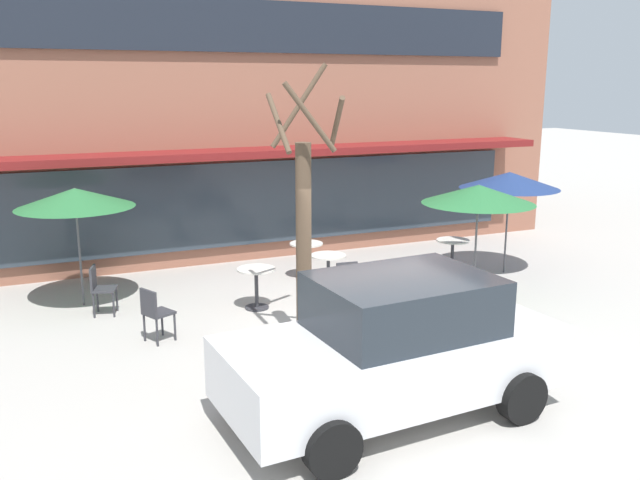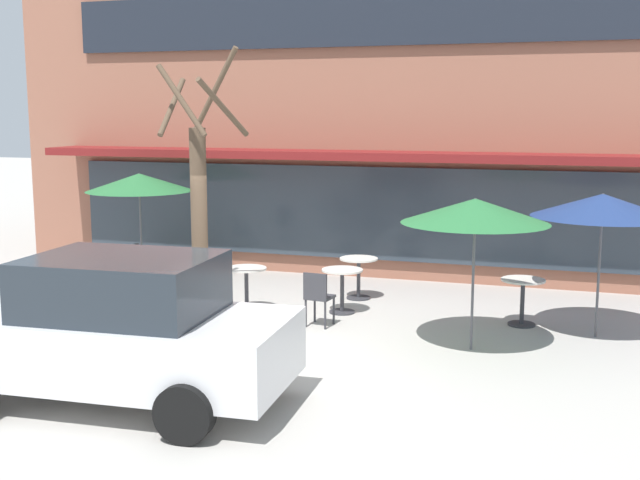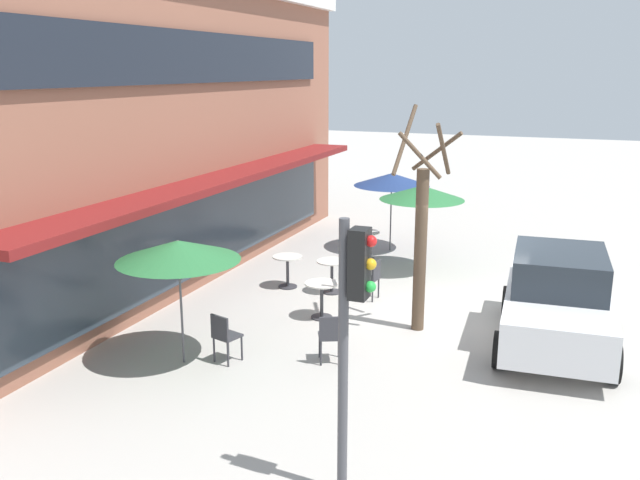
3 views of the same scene
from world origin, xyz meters
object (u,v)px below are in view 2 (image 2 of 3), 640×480
at_px(cafe_table_streetside, 342,283).
at_px(cafe_chair_2, 115,284).
at_px(cafe_table_mid_patio, 523,294).
at_px(cafe_chair_1, 135,264).
at_px(parked_sedan, 116,330).
at_px(cafe_table_by_tree, 246,282).
at_px(street_tree, 200,217).
at_px(patio_umbrella_corner_open, 139,182).
at_px(cafe_table_near_wall, 359,271).
at_px(patio_umbrella_green_folded, 603,206).
at_px(patio_umbrella_cream_folded, 475,211).
at_px(cafe_chair_0, 318,295).

bearing_deg(cafe_table_streetside, cafe_chair_2, -160.11).
distance_m(cafe_table_streetside, cafe_table_mid_patio, 2.99).
bearing_deg(cafe_chair_1, parked_sedan, -61.11).
relative_size(cafe_table_streetside, cafe_table_by_tree, 1.00).
distance_m(cafe_table_streetside, street_tree, 3.10).
bearing_deg(parked_sedan, patio_umbrella_corner_open, 117.94).
height_order(cafe_table_by_tree, cafe_chair_1, cafe_chair_1).
bearing_deg(cafe_table_streetside, cafe_table_mid_patio, 2.15).
bearing_deg(cafe_table_near_wall, patio_umbrella_green_folded, -18.03).
xyz_separation_m(cafe_table_by_tree, street_tree, (0.13, -1.98, 1.37)).
height_order(patio_umbrella_corner_open, cafe_chair_2, patio_umbrella_corner_open).
xyz_separation_m(patio_umbrella_green_folded, street_tree, (-5.58, -2.12, -0.14)).
bearing_deg(parked_sedan, cafe_table_near_wall, 77.61).
bearing_deg(parked_sedan, cafe_table_mid_patio, 49.29).
distance_m(cafe_table_by_tree, street_tree, 2.41).
distance_m(cafe_table_streetside, cafe_chair_1, 4.28).
xyz_separation_m(patio_umbrella_cream_folded, cafe_chair_2, (-5.99, 0.18, -1.50)).
bearing_deg(cafe_chair_2, street_tree, -26.21).
bearing_deg(cafe_chair_2, parked_sedan, -57.56).
distance_m(patio_umbrella_green_folded, cafe_chair_0, 4.54).
xyz_separation_m(cafe_table_by_tree, patio_umbrella_cream_folded, (3.99, -1.11, 1.51)).
height_order(cafe_chair_1, cafe_chair_2, same).
distance_m(cafe_table_near_wall, cafe_table_streetside, 1.10).
height_order(cafe_table_by_tree, patio_umbrella_corner_open, patio_umbrella_corner_open).
distance_m(cafe_table_streetside, patio_umbrella_cream_folded, 3.19).
relative_size(patio_umbrella_corner_open, parked_sedan, 0.51).
xyz_separation_m(patio_umbrella_corner_open, cafe_chair_0, (4.39, -2.08, -1.50)).
distance_m(cafe_table_mid_patio, cafe_chair_1, 7.25).
xyz_separation_m(patio_umbrella_corner_open, cafe_chair_1, (0.25, -0.68, -1.50)).
height_order(patio_umbrella_cream_folded, parked_sedan, patio_umbrella_cream_folded).
relative_size(cafe_chair_0, parked_sedan, 0.21).
distance_m(patio_umbrella_corner_open, cafe_chair_2, 2.97).
bearing_deg(cafe_table_mid_patio, patio_umbrella_green_folded, -17.34).
relative_size(cafe_table_streetside, cafe_table_mid_patio, 1.00).
bearing_deg(street_tree, cafe_table_near_wall, 66.99).
xyz_separation_m(cafe_table_mid_patio, cafe_chair_1, (-7.24, 0.30, 0.01)).
height_order(cafe_table_by_tree, patio_umbrella_green_folded, patio_umbrella_green_folded).
relative_size(cafe_table_near_wall, cafe_table_streetside, 1.00).
height_order(cafe_table_mid_patio, cafe_chair_0, cafe_chair_0).
relative_size(parked_sedan, street_tree, 0.99).
xyz_separation_m(cafe_table_streetside, parked_sedan, (-1.33, -4.90, 0.36)).
xyz_separation_m(cafe_table_near_wall, cafe_chair_2, (-3.60, -2.41, 0.01)).
relative_size(patio_umbrella_green_folded, cafe_chair_0, 2.47).
distance_m(patio_umbrella_cream_folded, street_tree, 3.96).
bearing_deg(street_tree, patio_umbrella_corner_open, 131.26).
height_order(cafe_table_by_tree, cafe_chair_0, cafe_chair_0).
bearing_deg(cafe_table_by_tree, street_tree, -86.22).
distance_m(cafe_table_near_wall, patio_umbrella_green_folded, 4.58).
distance_m(cafe_table_streetside, cafe_table_by_tree, 1.65).
height_order(cafe_table_mid_patio, cafe_chair_1, cafe_chair_1).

